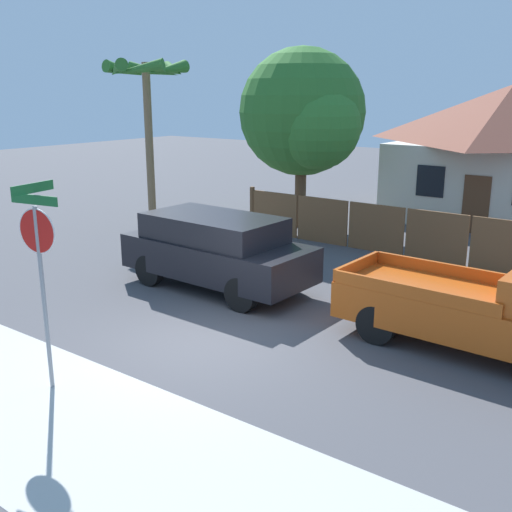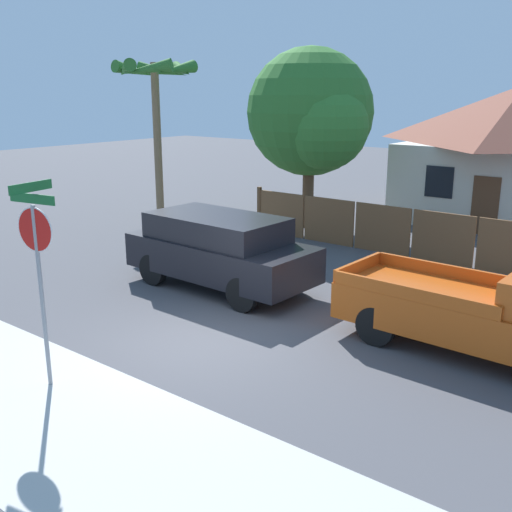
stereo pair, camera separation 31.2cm
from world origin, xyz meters
The scene contains 9 objects.
ground_plane centered at (0.00, 0.00, 0.00)m, with size 80.00×80.00×0.00m, color #47474C.
sidewalk_strip centered at (0.00, -3.60, 0.00)m, with size 36.00×3.20×0.01m.
wooden_fence centered at (0.58, 8.18, 0.73)m, with size 11.39×0.12×1.55m.
house centered at (1.33, 15.70, 2.59)m, with size 7.92×7.15×5.00m.
oak_tree centered at (-3.87, 9.65, 3.95)m, with size 4.59×4.37×6.24m.
palm_tree centered at (-8.69, 6.90, 4.99)m, with size 2.85×3.06×5.80m.
red_suv centered at (-1.97, 2.60, 1.01)m, with size 4.90×2.20×1.83m.
orange_pickup centered at (4.56, 2.59, 0.85)m, with size 5.15×2.05×1.72m.
stop_sign centered at (-0.83, -3.01, 2.32)m, with size 0.92×0.82×3.40m.
Camera 1 is at (7.25, -8.26, 4.75)m, focal length 42.00 mm.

